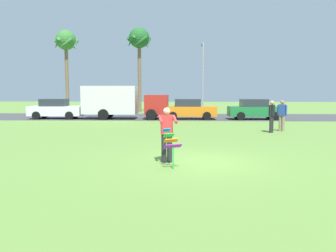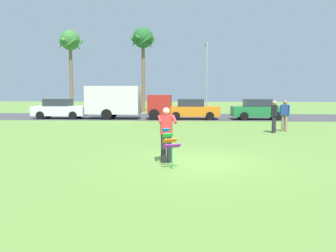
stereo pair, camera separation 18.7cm
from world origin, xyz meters
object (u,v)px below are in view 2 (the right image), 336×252
object	(u,v)px
streetlight_pole	(206,73)
parked_car_green	(259,110)
person_kite_flyer	(166,132)
palm_tree_left_near	(70,44)
parked_truck_red_cab	(124,101)
person_walker_far	(285,115)
parked_car_white	(60,109)
person_walker_near	(274,116)
palm_tree_right_near	(143,42)
kite_held	(170,142)
parked_car_orange	(192,109)

from	to	relation	value
streetlight_pole	parked_car_green	bearing A→B (deg)	-63.22
person_kite_flyer	palm_tree_left_near	size ratio (longest dim) A/B	0.20
parked_truck_red_cab	person_walker_far	distance (m)	13.13
parked_car_green	person_walker_far	size ratio (longest dim) A/B	2.45
parked_car_white	streetlight_pole	bearing A→B (deg)	30.98
person_walker_far	parked_car_green	bearing A→B (deg)	88.63
parked_car_white	person_walker_near	distance (m)	17.25
palm_tree_left_near	streetlight_pole	xyz separation A→B (m)	(14.39, -2.23, -3.24)
palm_tree_right_near	person_walker_near	bearing A→B (deg)	-61.95
kite_held	parked_car_green	size ratio (longest dim) A/B	0.27
kite_held	parked_car_green	distance (m)	18.40
kite_held	streetlight_pole	xyz separation A→B (m)	(2.38, 24.68, 3.23)
palm_tree_left_near	person_kite_flyer	bearing A→B (deg)	-65.59
parked_car_white	person_walker_far	size ratio (longest dim) A/B	2.44
parked_car_orange	person_walker_far	size ratio (longest dim) A/B	2.45
palm_tree_left_near	person_walker_near	bearing A→B (deg)	-46.63
person_kite_flyer	parked_truck_red_cab	world-z (taller)	parked_truck_red_cab
person_walker_near	person_walker_far	size ratio (longest dim) A/B	1.00
person_kite_flyer	parked_truck_red_cab	xyz separation A→B (m)	(-4.40, 16.59, 0.46)
parked_truck_red_cab	palm_tree_right_near	bearing A→B (deg)	86.96
parked_car_orange	streetlight_pole	distance (m)	8.13
palm_tree_left_near	palm_tree_right_near	world-z (taller)	palm_tree_right_near
person_walker_far	kite_held	bearing A→B (deg)	-122.00
person_walker_far	person_walker_near	bearing A→B (deg)	-138.44
person_walker_near	parked_car_green	bearing A→B (deg)	83.85
person_walker_far	parked_car_white	bearing A→B (deg)	153.09
palm_tree_left_near	palm_tree_right_near	bearing A→B (deg)	-6.07
person_kite_flyer	parked_car_white	world-z (taller)	person_kite_flyer
person_kite_flyer	palm_tree_left_near	bearing A→B (deg)	114.41
person_kite_flyer	parked_car_white	distance (m)	19.19
person_kite_flyer	palm_tree_right_near	distance (m)	26.37
parked_truck_red_cab	streetlight_pole	xyz separation A→B (m)	(6.93, 7.31, 2.59)
parked_car_green	palm_tree_right_near	world-z (taller)	palm_tree_right_near
streetlight_pole	person_walker_near	bearing A→B (deg)	-80.16
kite_held	palm_tree_right_near	distance (m)	27.18
person_walker_near	parked_car_orange	bearing A→B (deg)	116.31
kite_held	palm_tree_left_near	xyz separation A→B (m)	(-12.01, 26.92, 6.46)
kite_held	parked_car_orange	size ratio (longest dim) A/B	0.27
person_kite_flyer	kite_held	bearing A→B (deg)	-78.88
person_kite_flyer	palm_tree_left_near	world-z (taller)	palm_tree_left_near
person_kite_flyer	kite_held	world-z (taller)	person_kite_flyer
parked_truck_red_cab	person_walker_near	bearing A→B (deg)	-41.63
person_kite_flyer	kite_held	xyz separation A→B (m)	(0.15, -0.78, -0.18)
person_kite_flyer	person_walker_near	distance (m)	9.58
kite_held	streetlight_pole	world-z (taller)	streetlight_pole
person_kite_flyer	person_walker_near	size ratio (longest dim) A/B	1.00
parked_car_white	palm_tree_right_near	xyz separation A→B (m)	(5.72, 8.70, 6.51)
parked_car_white	parked_truck_red_cab	world-z (taller)	parked_truck_red_cab
parked_car_white	parked_car_orange	size ratio (longest dim) A/B	1.00
kite_held	parked_car_green	world-z (taller)	parked_car_green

